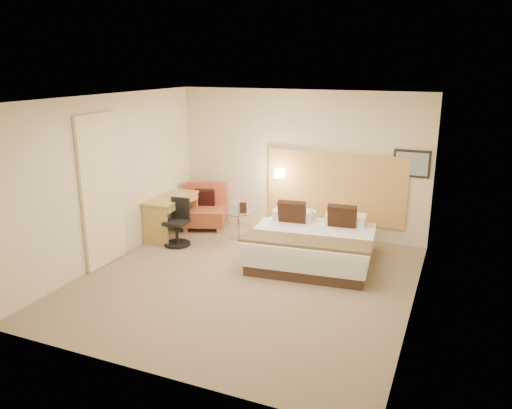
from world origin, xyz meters
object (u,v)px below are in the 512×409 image
at_px(lounge_chair, 205,210).
at_px(desk_chair, 178,226).
at_px(side_table, 239,224).
at_px(desk, 172,205).
at_px(bed, 313,243).

bearing_deg(lounge_chair, desk_chair, -87.88).
distance_m(lounge_chair, side_table, 0.98).
relative_size(lounge_chair, desk_chair, 1.20).
xyz_separation_m(desk, desk_chair, (0.36, -0.40, -0.25)).
distance_m(side_table, desk, 1.30).
height_order(desk, desk_chair, desk_chair).
relative_size(lounge_chair, desk, 0.83).
bearing_deg(desk, desk_chair, -48.53).
xyz_separation_m(lounge_chair, desk, (-0.32, -0.66, 0.25)).
xyz_separation_m(bed, desk_chair, (-2.46, -0.19, 0.04)).
height_order(bed, desk_chair, bed).
height_order(side_table, desk, desk).
bearing_deg(desk_chair, side_table, 39.38).
bearing_deg(desk, side_table, 14.17).
xyz_separation_m(side_table, desk, (-1.22, -0.31, 0.31)).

